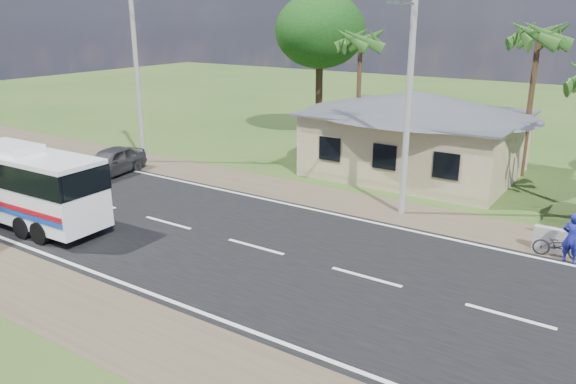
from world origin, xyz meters
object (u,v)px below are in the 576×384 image
(coach_bus, at_px, (1,175))
(person, at_px, (572,238))
(small_car, at_px, (111,161))
(motorcycle, at_px, (560,245))

(coach_bus, relative_size, person, 5.92)
(person, xyz_separation_m, small_car, (-22.08, -1.34, -0.17))
(person, height_order, small_car, person)
(coach_bus, distance_m, motorcycle, 21.79)
(coach_bus, height_order, small_car, coach_bus)
(coach_bus, bearing_deg, motorcycle, 21.15)
(motorcycle, xyz_separation_m, person, (0.37, -0.25, 0.45))
(person, relative_size, small_car, 0.42)
(coach_bus, distance_m, person, 22.01)
(coach_bus, xyz_separation_m, small_car, (-1.70, 6.90, -1.16))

